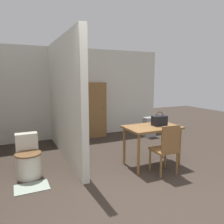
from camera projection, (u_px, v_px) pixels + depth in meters
name	position (u px, v px, depth m)	size (l,w,h in m)	color
ground_plane	(163.00, 216.00, 2.71)	(16.00, 16.00, 0.00)	#382D26
wall_back	(73.00, 93.00, 6.18)	(5.45, 0.12, 2.50)	silver
partition_wall	(64.00, 99.00, 4.60)	(0.12, 2.85, 2.50)	silver
dining_table	(152.00, 131.00, 4.19)	(1.04, 0.65, 0.77)	brown
wooden_chair	(166.00, 148.00, 3.81)	(0.41, 0.41, 0.90)	brown
toilet	(28.00, 160.00, 3.78)	(0.43, 0.58, 0.71)	silver
handbag	(159.00, 120.00, 4.24)	(0.29, 0.15, 0.27)	black
wooden_cabinet	(96.00, 110.00, 6.27)	(0.54, 0.37, 1.56)	brown
bath_mat	(32.00, 187.00, 3.40)	(0.51, 0.36, 0.01)	#99A899
space_heater	(149.00, 127.00, 6.30)	(0.31, 0.23, 0.56)	#9E9EA3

